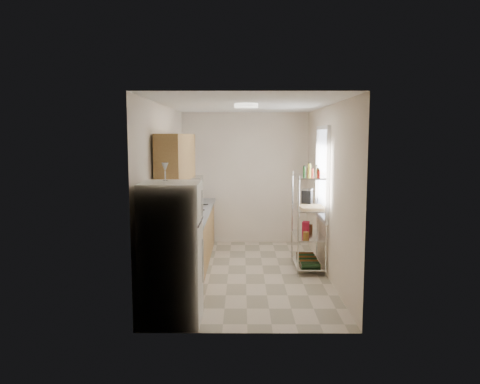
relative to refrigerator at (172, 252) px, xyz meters
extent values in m
cube|color=beige|center=(0.87, 1.83, -0.82)|extent=(2.50, 4.40, 0.01)
cube|color=white|center=(0.87, 1.83, 1.79)|extent=(2.50, 4.40, 0.01)
cube|color=beige|center=(0.87, 4.04, 0.49)|extent=(2.50, 0.01, 2.60)
cube|color=beige|center=(0.87, -0.37, 0.49)|extent=(2.50, 0.01, 2.60)
cube|color=beige|center=(-0.38, 1.83, 0.49)|extent=(0.01, 4.40, 2.60)
cube|color=beige|center=(2.12, 1.83, 0.49)|extent=(0.01, 4.40, 2.60)
cube|color=#B0894B|center=(-0.05, 2.27, -0.38)|extent=(0.60, 3.48, 0.86)
cube|color=gray|center=(-0.03, 2.27, 0.07)|extent=(0.63, 3.51, 0.04)
cube|color=#B7BABC|center=(-0.07, 1.13, 0.06)|extent=(0.52, 0.44, 0.04)
cube|color=#B7BABC|center=(0.23, 3.63, -0.35)|extent=(0.01, 0.55, 0.72)
cube|color=#B0894B|center=(-0.18, 1.93, 1.00)|extent=(0.33, 2.20, 0.72)
cube|color=#B7BABC|center=(-0.13, 2.73, 0.58)|extent=(0.50, 0.60, 0.12)
cube|color=white|center=(2.10, 2.18, 0.74)|extent=(0.06, 1.00, 1.46)
cube|color=silver|center=(1.88, 2.13, -0.71)|extent=(0.45, 0.90, 0.02)
cube|color=silver|center=(1.88, 2.13, -0.26)|extent=(0.45, 0.90, 0.02)
cube|color=silver|center=(1.88, 2.13, 0.19)|extent=(0.45, 0.90, 0.02)
cube|color=silver|center=(1.88, 2.13, 0.69)|extent=(0.45, 0.90, 0.02)
cylinder|color=silver|center=(1.66, 1.70, -0.04)|extent=(0.02, 0.02, 1.55)
cylinder|color=silver|center=(1.66, 2.57, -0.04)|extent=(0.02, 0.02, 1.55)
cylinder|color=silver|center=(2.09, 1.70, -0.04)|extent=(0.02, 0.02, 1.55)
cylinder|color=silver|center=(2.09, 2.57, -0.04)|extent=(0.02, 0.02, 1.55)
cylinder|color=white|center=(0.87, 1.53, 1.76)|extent=(0.34, 0.34, 0.05)
cube|color=silver|center=(0.00, 0.00, 0.00)|extent=(0.67, 0.67, 1.62)
cylinder|color=silver|center=(-0.08, 2.11, 0.20)|extent=(0.28, 0.28, 0.23)
cylinder|color=black|center=(-0.09, 2.44, 0.11)|extent=(0.29, 0.29, 0.04)
cylinder|color=black|center=(-0.08, 3.02, 0.11)|extent=(0.24, 0.24, 0.05)
cube|color=tan|center=(1.91, 2.03, 0.22)|extent=(0.40, 0.51, 0.03)
cube|color=black|center=(1.88, 2.35, 0.33)|extent=(0.21, 0.26, 0.27)
cube|color=#AF152A|center=(1.87, 2.36, -0.16)|extent=(0.14, 0.17, 0.17)
camera|label=1|loc=(0.81, -5.24, 1.33)|focal=35.00mm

